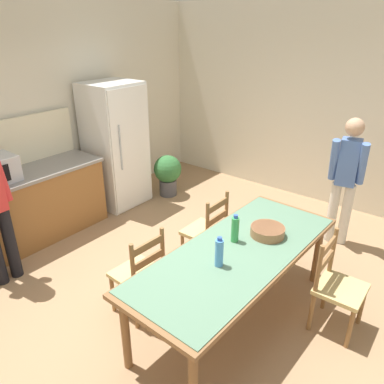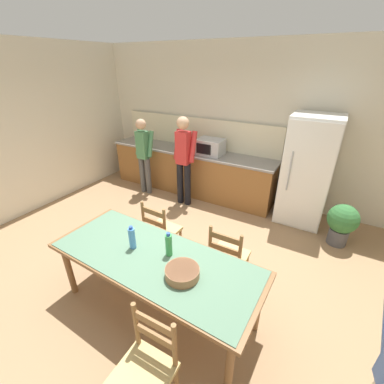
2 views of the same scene
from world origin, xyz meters
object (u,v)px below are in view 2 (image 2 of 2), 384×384
chair_side_near_right (146,369)px  chair_side_far_left (161,231)px  chair_side_far_right (228,257)px  bottle_near_centre (132,238)px  paper_bag (182,141)px  person_at_sink (144,153)px  microwave (210,147)px  potted_plant (342,222)px  dining_table (154,262)px  bottle_off_centre (169,245)px  serving_bowl (182,272)px  refrigerator (307,172)px  person_at_counter (184,157)px

chair_side_near_right → chair_side_far_left: same height
chair_side_far_right → chair_side_far_left: bearing=-2.0°
chair_side_far_right → bottle_near_centre: bearing=41.2°
paper_bag → person_at_sink: bearing=-141.7°
microwave → potted_plant: microwave is taller
dining_table → paper_bag: bearing=116.3°
microwave → potted_plant: size_ratio=0.75×
bottle_off_centre → potted_plant: size_ratio=0.40×
microwave → bottle_near_centre: size_ratio=1.85×
microwave → person_at_sink: bearing=-158.3°
microwave → chair_side_far_right: size_ratio=0.55×
microwave → person_at_sink: size_ratio=0.32×
paper_bag → bottle_near_centre: (1.09, -2.78, -0.21)m
potted_plant → chair_side_far_left: bearing=-144.0°
chair_side_far_right → chair_side_near_right: same height
serving_bowl → potted_plant: bearing=61.6°
serving_bowl → potted_plant: size_ratio=0.48×
refrigerator → potted_plant: refrigerator is taller
microwave → chair_side_far_right: 2.51m
potted_plant → person_at_sink: bearing=-179.2°
potted_plant → chair_side_far_right: bearing=-125.7°
dining_table → chair_side_near_right: size_ratio=2.51×
dining_table → chair_side_near_right: bearing=-57.7°
dining_table → chair_side_far_left: 0.93m
microwave → bottle_near_centre: bearing=-80.7°
bottle_near_centre → serving_bowl: size_ratio=0.84×
microwave → dining_table: microwave is taller
bottle_near_centre → potted_plant: (1.98, 2.34, -0.50)m
chair_side_near_right → person_at_sink: size_ratio=0.58×
person_at_sink → chair_side_near_right: bearing=-141.0°
microwave → paper_bag: 0.64m
person_at_counter → potted_plant: 2.79m
dining_table → serving_bowl: bearing=-11.7°
microwave → person_at_counter: person_at_counter is taller
bottle_near_centre → potted_plant: bottle_near_centre is taller
refrigerator → microwave: bearing=179.4°
dining_table → potted_plant: 2.91m
bottle_near_centre → microwave: bearing=99.3°
person_at_counter → chair_side_far_right: bearing=-134.8°
refrigerator → chair_side_near_right: (-0.57, -3.53, -0.47)m
bottle_near_centre → chair_side_near_right: size_ratio=0.30×
serving_bowl → chair_side_far_left: size_ratio=0.35×
dining_table → person_at_counter: person_at_counter is taller
microwave → chair_side_far_right: (1.27, -2.07, -0.62)m
paper_bag → potted_plant: 3.19m
paper_bag → chair_side_far_right: bearing=-47.2°
paper_bag → bottle_off_centre: (1.49, -2.68, -0.21)m
chair_side_far_left → potted_plant: (2.18, 1.59, -0.06)m
microwave → chair_side_far_right: bearing=-58.4°
chair_side_far_left → person_at_sink: bearing=-42.5°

